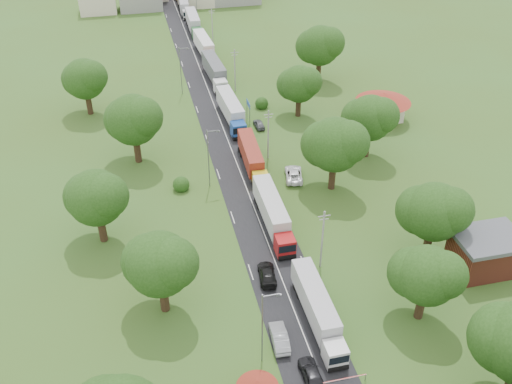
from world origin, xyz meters
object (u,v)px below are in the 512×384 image
object	(u,v)px
info_sign	(248,107)
truck_0	(318,309)
car_lane_mid	(279,337)
car_lane_front	(311,374)

from	to	relation	value
info_sign	truck_0	size ratio (longest dim) A/B	0.29
info_sign	car_lane_mid	world-z (taller)	info_sign
info_sign	truck_0	bearing A→B (deg)	-93.51
car_lane_front	car_lane_mid	bearing A→B (deg)	-70.29
car_lane_front	car_lane_mid	world-z (taller)	car_lane_front
car_lane_mid	car_lane_front	bearing A→B (deg)	113.87
truck_0	car_lane_front	size ratio (longest dim) A/B	3.00
info_sign	car_lane_front	size ratio (longest dim) A/B	0.86
truck_0	car_lane_mid	distance (m)	5.62
truck_0	info_sign	bearing A→B (deg)	86.49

